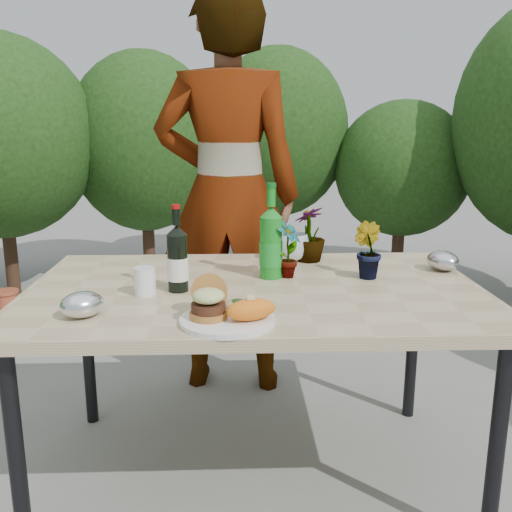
{
  "coord_description": "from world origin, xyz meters",
  "views": [
    {
      "loc": [
        -0.07,
        -1.94,
        1.33
      ],
      "look_at": [
        0.0,
        -0.08,
        0.88
      ],
      "focal_mm": 40.0,
      "sensor_mm": 36.0,
      "label": 1
    }
  ],
  "objects_px": {
    "wine_bottle": "(178,260)",
    "dinner_plate": "(228,320)",
    "person": "(228,196)",
    "patio_table": "(255,302)"
  },
  "relations": [
    {
      "from": "patio_table",
      "to": "dinner_plate",
      "type": "relative_size",
      "value": 5.71
    },
    {
      "from": "wine_bottle",
      "to": "person",
      "type": "height_order",
      "value": "person"
    },
    {
      "from": "patio_table",
      "to": "wine_bottle",
      "type": "distance_m",
      "value": 0.32
    },
    {
      "from": "patio_table",
      "to": "dinner_plate",
      "type": "xyz_separation_m",
      "value": [
        -0.09,
        -0.37,
        0.06
      ]
    },
    {
      "from": "wine_bottle",
      "to": "person",
      "type": "xyz_separation_m",
      "value": [
        0.17,
        0.84,
        0.11
      ]
    },
    {
      "from": "dinner_plate",
      "to": "wine_bottle",
      "type": "bearing_deg",
      "value": 118.17
    },
    {
      "from": "patio_table",
      "to": "wine_bottle",
      "type": "xyz_separation_m",
      "value": [
        -0.27,
        -0.04,
        0.17
      ]
    },
    {
      "from": "wine_bottle",
      "to": "dinner_plate",
      "type": "bearing_deg",
      "value": -86.45
    },
    {
      "from": "person",
      "to": "patio_table",
      "type": "bearing_deg",
      "value": 101.75
    },
    {
      "from": "dinner_plate",
      "to": "person",
      "type": "xyz_separation_m",
      "value": [
        -0.01,
        1.16,
        0.21
      ]
    }
  ]
}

